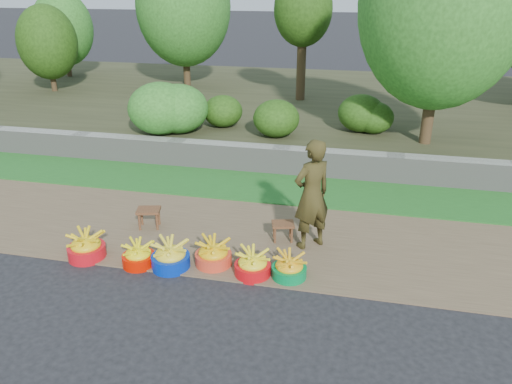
% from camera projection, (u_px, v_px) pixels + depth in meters
% --- Properties ---
extents(ground_plane, '(120.00, 120.00, 0.00)m').
position_uv_depth(ground_plane, '(227.00, 282.00, 6.54)').
color(ground_plane, black).
rests_on(ground_plane, ground).
extents(dirt_shoulder, '(80.00, 2.50, 0.02)m').
position_uv_depth(dirt_shoulder, '(249.00, 237.00, 7.65)').
color(dirt_shoulder, brown).
rests_on(dirt_shoulder, ground).
extents(grass_verge, '(80.00, 1.50, 0.04)m').
position_uv_depth(grass_verge, '(273.00, 188.00, 9.44)').
color(grass_verge, '#226622').
rests_on(grass_verge, ground).
extents(retaining_wall, '(80.00, 0.35, 0.55)m').
position_uv_depth(retaining_wall, '(281.00, 160.00, 10.11)').
color(retaining_wall, gray).
rests_on(retaining_wall, ground).
extents(earth_bank, '(80.00, 10.00, 0.50)m').
position_uv_depth(earth_bank, '(310.00, 106.00, 14.52)').
color(earth_bank, '#373921').
rests_on(earth_bank, ground).
extents(vegetation, '(28.31, 8.50, 4.72)m').
position_uv_depth(vegetation, '(440.00, 22.00, 12.07)').
color(vegetation, '#3F2F1A').
rests_on(vegetation, earth_bank).
extents(basin_a, '(0.53, 0.53, 0.39)m').
position_uv_depth(basin_a, '(86.00, 247.00, 7.04)').
color(basin_a, red).
rests_on(basin_a, ground).
extents(basin_b, '(0.45, 0.45, 0.34)m').
position_uv_depth(basin_b, '(138.00, 255.00, 6.87)').
color(basin_b, red).
rests_on(basin_b, ground).
extents(basin_c, '(0.53, 0.53, 0.39)m').
position_uv_depth(basin_c, '(170.00, 256.00, 6.79)').
color(basin_c, '#0326A3').
rests_on(basin_c, ground).
extents(basin_d, '(0.51, 0.51, 0.38)m').
position_uv_depth(basin_d, '(213.00, 254.00, 6.86)').
color(basin_d, red).
rests_on(basin_d, ground).
extents(basin_e, '(0.49, 0.49, 0.36)m').
position_uv_depth(basin_e, '(253.00, 265.00, 6.62)').
color(basin_e, red).
rests_on(basin_e, ground).
extents(basin_f, '(0.46, 0.46, 0.35)m').
position_uv_depth(basin_f, '(289.00, 268.00, 6.56)').
color(basin_f, '#007937').
rests_on(basin_f, ground).
extents(stool_left, '(0.41, 0.35, 0.32)m').
position_uv_depth(stool_left, '(149.00, 213.00, 7.84)').
color(stool_left, brown).
rests_on(stool_left, dirt_shoulder).
extents(stool_right, '(0.38, 0.33, 0.29)m').
position_uv_depth(stool_right, '(283.00, 227.00, 7.45)').
color(stool_right, brown).
rests_on(stool_right, dirt_shoulder).
extents(vendor_woman, '(0.71, 0.69, 1.64)m').
position_uv_depth(vendor_woman, '(312.00, 195.00, 7.07)').
color(vendor_woman, black).
rests_on(vendor_woman, dirt_shoulder).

